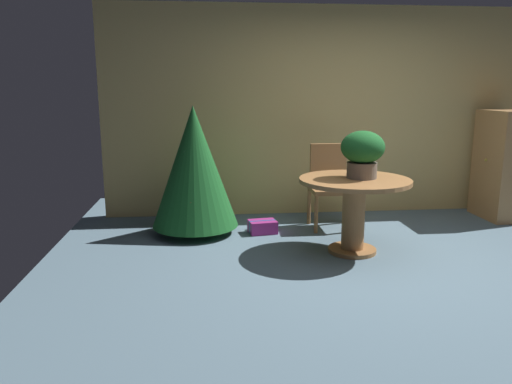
% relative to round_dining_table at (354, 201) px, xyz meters
% --- Properties ---
extents(ground_plane, '(6.60, 6.60, 0.00)m').
position_rel_round_dining_table_xyz_m(ground_plane, '(0.30, -0.54, -0.52)').
color(ground_plane, slate).
extents(back_wall_panel, '(6.00, 0.10, 2.60)m').
position_rel_round_dining_table_xyz_m(back_wall_panel, '(0.30, 1.66, 0.78)').
color(back_wall_panel, tan).
rests_on(back_wall_panel, ground_plane).
extents(round_dining_table, '(1.08, 1.08, 0.74)m').
position_rel_round_dining_table_xyz_m(round_dining_table, '(0.00, 0.00, 0.00)').
color(round_dining_table, '#9E6B3D').
rests_on(round_dining_table, ground_plane).
extents(flower_vase, '(0.42, 0.42, 0.46)m').
position_rel_round_dining_table_xyz_m(flower_vase, '(0.07, 0.02, 0.48)').
color(flower_vase, '#665B51').
rests_on(flower_vase, round_dining_table).
extents(wooden_chair_far, '(0.48, 0.43, 0.96)m').
position_rel_round_dining_table_xyz_m(wooden_chair_far, '(0.00, 0.96, 0.01)').
color(wooden_chair_far, '#9E6B3D').
rests_on(wooden_chair_far, ground_plane).
extents(holiday_tree, '(0.95, 0.95, 1.42)m').
position_rel_round_dining_table_xyz_m(holiday_tree, '(-1.56, 0.83, 0.23)').
color(holiday_tree, brown).
rests_on(holiday_tree, ground_plane).
extents(gift_box_purple, '(0.33, 0.27, 0.14)m').
position_rel_round_dining_table_xyz_m(gift_box_purple, '(-0.81, 0.75, -0.45)').
color(gift_box_purple, '#9E287A').
rests_on(gift_box_purple, ground_plane).
extents(wooden_cabinet, '(0.46, 0.69, 1.34)m').
position_rel_round_dining_table_xyz_m(wooden_cabinet, '(2.22, 1.13, 0.15)').
color(wooden_cabinet, '#B27F4C').
rests_on(wooden_cabinet, ground_plane).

